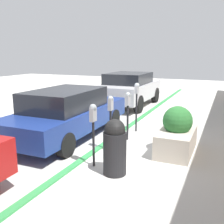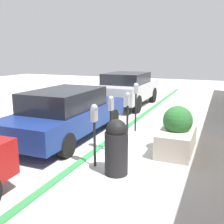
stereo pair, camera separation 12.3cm
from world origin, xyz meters
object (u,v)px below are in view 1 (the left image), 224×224
parking_meter_nearest (93,120)px  parking_meter_middle (128,106)px  parking_meter_fourth (137,95)px  parked_car_middle (68,112)px  parking_meter_second (111,113)px  parked_car_rear (129,88)px  trash_bin (115,147)px  planter_box (177,134)px

parking_meter_nearest → parking_meter_middle: 2.03m
parking_meter_fourth → parked_car_middle: bearing=128.7°
parking_meter_second → parked_car_rear: (5.94, 1.68, -0.18)m
parking_meter_middle → parking_meter_second: bearing=176.9°
parked_car_rear → trash_bin: parked_car_rear is taller
parked_car_middle → trash_bin: parked_car_middle is taller
planter_box → trash_bin: planter_box is taller
planter_box → parked_car_middle: parked_car_middle is taller
parking_meter_middle → parking_meter_fourth: bearing=2.9°
parking_meter_second → parked_car_middle: bearing=69.3°
parked_car_middle → trash_bin: 2.88m
parking_meter_middle → parking_meter_fourth: size_ratio=0.89×
parking_meter_second → parking_meter_fourth: size_ratio=0.92×
parking_meter_fourth → trash_bin: parking_meter_fourth is taller
parking_meter_fourth → planter_box: parking_meter_fourth is taller
parking_meter_second → parking_meter_fourth: parking_meter_fourth is taller
parking_meter_second → trash_bin: bearing=-152.0°
parking_meter_nearest → parking_meter_fourth: (2.95, 0.01, 0.13)m
parking_meter_nearest → trash_bin: 0.77m
parking_meter_nearest → parking_meter_fourth: bearing=0.1°
parking_meter_middle → trash_bin: parking_meter_middle is taller
parking_meter_middle → planter_box: parking_meter_middle is taller
parking_meter_middle → trash_bin: 2.30m
parking_meter_second → parking_meter_middle: (1.07, -0.06, -0.03)m
parking_meter_nearest → parking_meter_middle: bearing=-1.1°
planter_box → parked_car_middle: bearing=90.0°
parking_meter_second → parking_meter_fourth: (1.98, -0.01, 0.17)m
parking_meter_second → parked_car_middle: size_ratio=0.31×
parking_meter_nearest → planter_box: parking_meter_nearest is taller
parking_meter_middle → parked_car_rear: (4.87, 1.73, -0.15)m
parking_meter_fourth → trash_bin: size_ratio=1.34×
planter_box → parked_car_rear: bearing=31.2°
parking_meter_middle → parked_car_rear: 5.17m
trash_bin → parking_meter_second: bearing=28.0°
parking_meter_second → parking_meter_nearest: bearing=-178.9°
parking_meter_nearest → trash_bin: size_ratio=1.20×
parking_meter_middle → parking_meter_fourth: (0.91, 0.05, 0.20)m
parking_meter_nearest → planter_box: (1.60, -1.53, -0.59)m
parking_meter_second → parking_meter_middle: 1.07m
parking_meter_nearest → parking_meter_middle: parking_meter_nearest is taller
parking_meter_second → planter_box: bearing=-67.7°
parking_meter_nearest → parked_car_middle: bearing=46.8°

